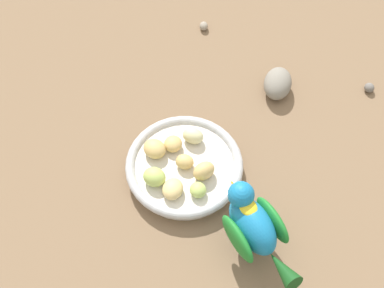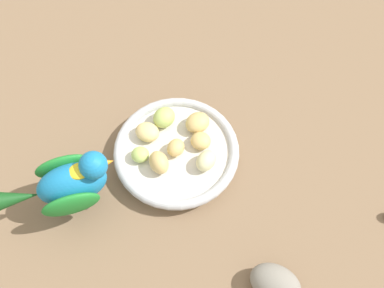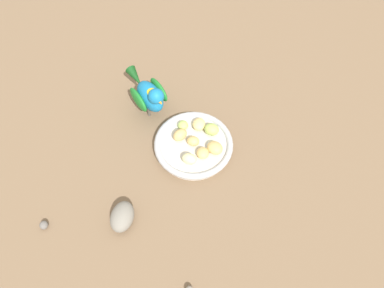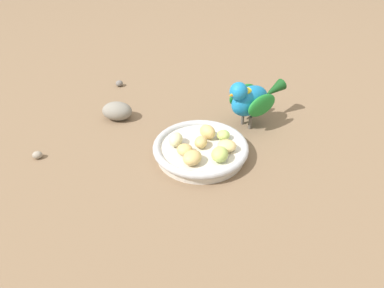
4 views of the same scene
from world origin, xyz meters
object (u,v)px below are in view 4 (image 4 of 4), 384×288
(apple_piece_3, at_px, (223,135))
(rock_large, at_px, (117,111))
(apple_piece_4, at_px, (185,149))
(apple_piece_5, at_px, (208,132))
(pebble_1, at_px, (119,83))
(apple_piece_1, at_px, (201,142))
(feeding_bowl, at_px, (201,149))
(apple_piece_2, at_px, (192,158))
(apple_piece_7, at_px, (219,155))
(parrot, at_px, (251,99))
(pebble_0, at_px, (37,155))
(apple_piece_0, at_px, (227,146))
(apple_piece_6, at_px, (176,140))

(apple_piece_3, distance_m, rock_large, 0.26)
(apple_piece_4, bearing_deg, rock_large, -70.09)
(apple_piece_5, xyz_separation_m, pebble_1, (0.09, -0.34, -0.03))
(apple_piece_1, distance_m, apple_piece_4, 0.04)
(feeding_bowl, relative_size, apple_piece_3, 7.13)
(apple_piece_3, xyz_separation_m, apple_piece_4, (0.09, 0.01, 0.00))
(apple_piece_2, xyz_separation_m, apple_piece_4, (0.00, -0.03, -0.00))
(apple_piece_1, xyz_separation_m, apple_piece_5, (-0.03, -0.02, 0.00))
(apple_piece_7, height_order, parrot, parrot)
(pebble_0, bearing_deg, apple_piece_0, 155.56)
(apple_piece_0, xyz_separation_m, apple_piece_7, (0.03, 0.02, 0.00))
(apple_piece_1, distance_m, apple_piece_6, 0.05)
(apple_piece_3, bearing_deg, feeding_bowl, 7.30)
(apple_piece_0, bearing_deg, rock_large, -56.48)
(feeding_bowl, height_order, apple_piece_7, apple_piece_7)
(apple_piece_7, height_order, pebble_0, apple_piece_7)
(apple_piece_0, height_order, apple_piece_3, apple_piece_0)
(rock_large, bearing_deg, apple_piece_7, 116.40)
(pebble_1, bearing_deg, apple_piece_3, 108.71)
(apple_piece_7, relative_size, parrot, 0.22)
(apple_piece_0, distance_m, pebble_1, 0.41)
(apple_piece_2, xyz_separation_m, apple_piece_7, (-0.05, 0.01, 0.00))
(apple_piece_0, distance_m, apple_piece_6, 0.10)
(apple_piece_3, xyz_separation_m, apple_piece_7, (0.04, 0.06, 0.00))
(apple_piece_1, bearing_deg, apple_piece_3, -173.32)
(parrot, bearing_deg, apple_piece_0, 27.92)
(pebble_1, bearing_deg, apple_piece_7, 101.02)
(apple_piece_2, bearing_deg, apple_piece_5, -134.26)
(apple_piece_0, relative_size, apple_piece_6, 1.05)
(rock_large, height_order, pebble_0, rock_large)
(rock_large, bearing_deg, apple_piece_4, 109.91)
(apple_piece_3, bearing_deg, rock_large, -49.76)
(feeding_bowl, xyz_separation_m, apple_piece_5, (-0.03, -0.02, 0.02))
(apple_piece_1, distance_m, pebble_0, 0.32)
(apple_piece_2, relative_size, apple_piece_7, 1.06)
(apple_piece_7, distance_m, parrot, 0.18)
(apple_piece_0, relative_size, pebble_1, 1.95)
(apple_piece_2, relative_size, rock_large, 0.56)
(apple_piece_3, bearing_deg, apple_piece_5, -32.99)
(parrot, distance_m, rock_large, 0.30)
(apple_piece_3, height_order, pebble_0, apple_piece_3)
(apple_piece_2, distance_m, pebble_0, 0.31)
(apple_piece_3, relative_size, apple_piece_4, 0.87)
(apple_piece_6, bearing_deg, apple_piece_5, 177.97)
(apple_piece_2, height_order, pebble_0, apple_piece_2)
(rock_large, relative_size, pebble_1, 3.62)
(apple_piece_0, xyz_separation_m, parrot, (-0.11, -0.09, 0.03))
(apple_piece_1, height_order, apple_piece_6, apple_piece_6)
(apple_piece_1, bearing_deg, pebble_0, -22.49)
(apple_piece_1, relative_size, apple_piece_3, 1.10)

